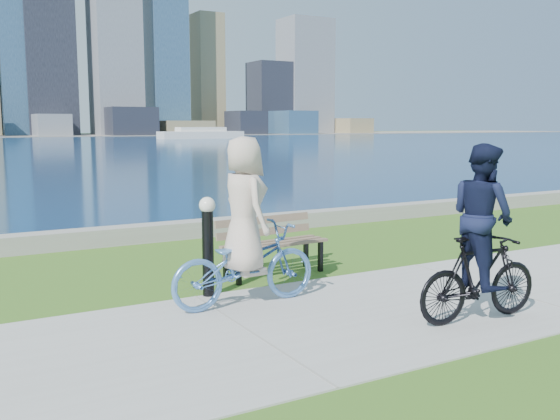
# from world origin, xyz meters

# --- Properties ---
(ground) EXTENTS (320.00, 320.00, 0.00)m
(ground) POSITION_xyz_m (0.00, 0.00, 0.00)
(ground) COLOR #315917
(ground) RESTS_ON ground
(concrete_path) EXTENTS (80.00, 3.50, 0.02)m
(concrete_path) POSITION_xyz_m (0.00, 0.00, 0.01)
(concrete_path) COLOR #9A9995
(concrete_path) RESTS_ON ground
(seawall) EXTENTS (90.00, 0.50, 0.35)m
(seawall) POSITION_xyz_m (0.00, 6.20, 0.17)
(seawall) COLOR gray
(seawall) RESTS_ON ground
(bay_water) EXTENTS (320.00, 131.00, 0.01)m
(bay_water) POSITION_xyz_m (0.00, 72.00, 0.00)
(bay_water) COLOR navy
(bay_water) RESTS_ON ground
(ferry_far) EXTENTS (13.73, 3.92, 1.86)m
(ferry_far) POSITION_xyz_m (31.60, 89.03, 0.77)
(ferry_far) COLOR silver
(ferry_far) RESTS_ON ground
(park_bench) EXTENTS (1.83, 0.77, 0.92)m
(park_bench) POSITION_xyz_m (-2.41, 2.45, 0.56)
(park_bench) COLOR black
(park_bench) RESTS_ON ground
(bollard_lamp) EXTENTS (0.23, 0.23, 1.42)m
(bollard_lamp) POSITION_xyz_m (-3.82, 1.70, 0.81)
(bollard_lamp) COLOR black
(bollard_lamp) RESTS_ON ground
(cyclist_woman) EXTENTS (0.76, 2.09, 2.24)m
(cyclist_woman) POSITION_xyz_m (-3.57, 1.05, 0.85)
(cyclist_woman) COLOR #5284C7
(cyclist_woman) RESTS_ON ground
(cyclist_man) EXTENTS (0.71, 1.80, 2.17)m
(cyclist_man) POSITION_xyz_m (-1.37, -0.95, 0.93)
(cyclist_man) COLOR black
(cyclist_man) RESTS_ON ground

